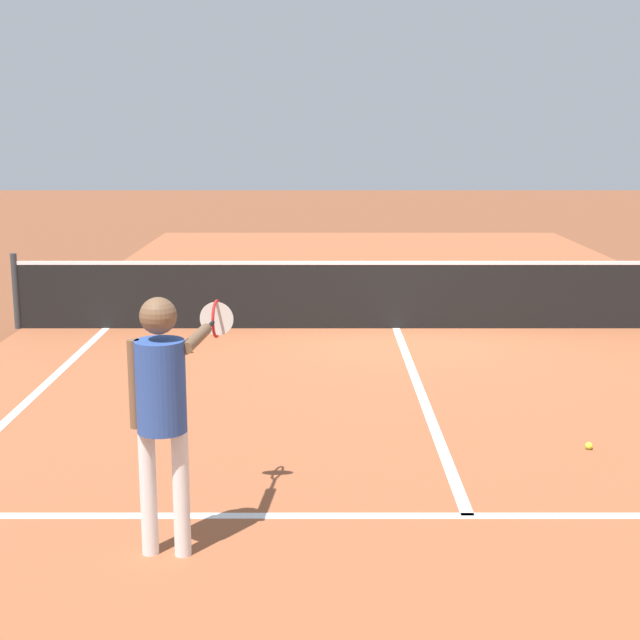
% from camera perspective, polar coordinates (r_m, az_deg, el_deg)
% --- Properties ---
extents(ground_plane, '(60.00, 60.00, 0.00)m').
position_cam_1_polar(ground_plane, '(12.93, 4.58, -0.52)').
color(ground_plane, brown).
extents(court_surface_inbounds, '(10.62, 24.40, 0.00)m').
position_cam_1_polar(court_surface_inbounds, '(12.93, 4.58, -0.51)').
color(court_surface_inbounds, '#9E5433').
rests_on(court_surface_inbounds, ground_plane).
extents(line_service_near, '(8.22, 0.10, 0.01)m').
position_cam_1_polar(line_service_near, '(6.86, 9.05, -11.99)').
color(line_service_near, white).
rests_on(line_service_near, ground_plane).
extents(line_center_service, '(0.10, 6.40, 0.01)m').
position_cam_1_polar(line_center_service, '(9.84, 6.10, -4.48)').
color(line_center_service, white).
rests_on(line_center_service, ground_plane).
extents(net, '(10.81, 0.09, 1.07)m').
position_cam_1_polar(net, '(12.83, 4.61, 1.63)').
color(net, '#33383D').
rests_on(net, ground_plane).
extents(player_near, '(0.59, 1.21, 1.73)m').
position_cam_1_polar(player_near, '(5.94, -10.02, -4.70)').
color(player_near, white).
rests_on(player_near, ground_plane).
extents(tennis_ball_near_net, '(0.07, 0.07, 0.07)m').
position_cam_1_polar(tennis_ball_near_net, '(11.58, -8.33, -1.90)').
color(tennis_ball_near_net, '#CCE033').
rests_on(tennis_ball_near_net, ground_plane).
extents(tennis_ball_mid_court, '(0.07, 0.07, 0.07)m').
position_cam_1_polar(tennis_ball_mid_court, '(8.41, 16.28, -7.55)').
color(tennis_ball_mid_court, '#CCE033').
rests_on(tennis_ball_mid_court, ground_plane).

